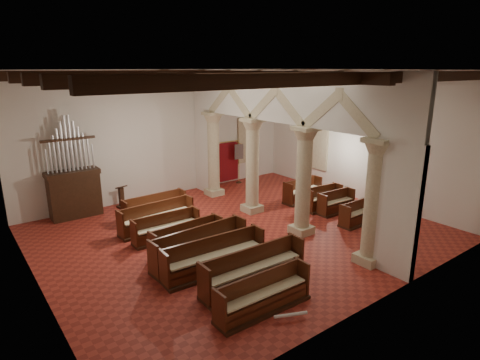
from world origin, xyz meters
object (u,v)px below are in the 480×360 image
Objects in this scene: nave_pew_0 at (263,299)px; processional_banner at (239,169)px; lectern at (122,198)px; aisle_pew_0 at (358,216)px; pipe_organ at (74,185)px.

processional_banner is at bearing 56.85° from nave_pew_0.
aisle_pew_0 is (6.84, -7.58, -0.12)m from lectern.
aisle_pew_0 is at bearing -57.38° from lectern.
lectern is at bearing -170.26° from processional_banner.
pipe_organ is 2.15m from lectern.
pipe_organ is 2.52× the size of aisle_pew_0.
lectern is 6.65m from processional_banner.
pipe_organ is 1.91× the size of processional_banner.
lectern is 0.61× the size of aisle_pew_0.
pipe_organ is at bearing -171.16° from processional_banner.
processional_banner is 0.83× the size of nave_pew_0.
nave_pew_0 is at bearing -114.93° from processional_banner.
processional_banner is 7.70m from aisle_pew_0.
lectern reaches higher than nave_pew_0.
pipe_organ is 4.15× the size of lectern.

